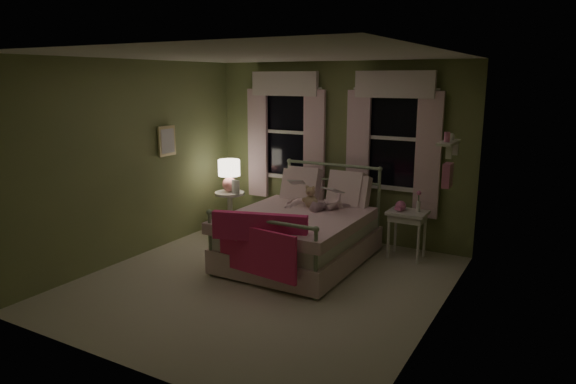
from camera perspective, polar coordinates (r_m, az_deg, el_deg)
The scene contains 18 objects.
room_shell at distance 5.79m, azimuth -2.97°, elevation 1.97°, with size 4.20×4.20×4.20m.
bed at distance 6.72m, azimuth 1.47°, elevation -4.56°, with size 1.58×2.04×1.18m.
pink_throw at distance 5.81m, azimuth -3.32°, elevation -5.02°, with size 1.10×0.41×0.71m.
child_left at distance 7.07m, azimuth 1.10°, elevation 0.97°, with size 0.27×0.18×0.75m, color #F7D1DD.
child_right at distance 6.82m, azimuth 5.24°, elevation 0.72°, with size 0.39×0.30×0.80m, color #F7D1DD.
book_left at distance 6.85m, azimuth 0.11°, elevation 0.77°, with size 0.20×0.27×0.03m, color beige.
book_right at distance 6.61m, azimuth 4.34°, elevation -0.08°, with size 0.20×0.27×0.02m, color beige.
teddy_bear at distance 6.84m, azimuth 2.53°, elevation -0.73°, with size 0.23×0.18×0.30m.
nightstand_left at distance 7.98m, azimuth -6.46°, elevation -1.62°, with size 0.46×0.46×0.65m.
table_lamp at distance 7.87m, azimuth -6.56°, elevation 2.16°, with size 0.33×0.33×0.49m.
book_nightstand at distance 7.81m, azimuth -6.25°, elevation -0.14°, with size 0.16×0.22×0.02m, color beige.
nightstand_right at distance 6.95m, azimuth 13.13°, elevation -2.89°, with size 0.50×0.40×0.64m.
pink_toy at distance 6.94m, azimuth 12.40°, elevation -1.54°, with size 0.14×0.20×0.14m.
bud_vase at distance 6.91m, azimuth 14.30°, elevation -1.00°, with size 0.06×0.06×0.28m.
window_left at distance 7.91m, azimuth -0.28°, elevation 7.18°, with size 1.34×0.13×1.96m.
window_right at distance 7.22m, azimuth 11.59°, elevation 6.41°, with size 1.34×0.13×1.96m.
wall_shelf at distance 5.68m, azimuth 17.40°, elevation 3.49°, with size 0.15×0.50×0.60m.
framed_picture at distance 7.42m, azimuth -13.30°, elevation 5.54°, with size 0.03×0.32×0.42m.
Camera 1 is at (3.07, -4.80, 2.36)m, focal length 32.00 mm.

